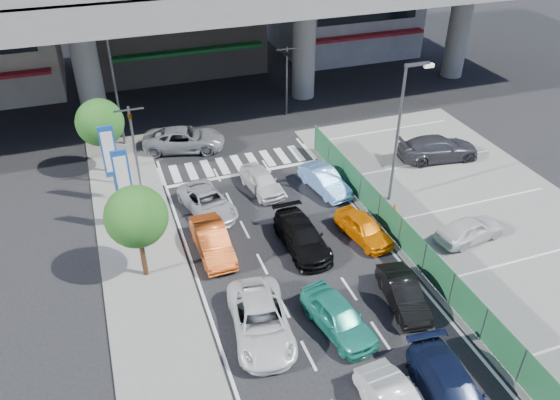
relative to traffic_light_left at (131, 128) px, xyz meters
name	(u,v)px	position (x,y,z in m)	size (l,w,h in m)	color
ground	(317,297)	(6.20, -12.00, -3.94)	(120.00, 120.00, 0.00)	black
parking_lot	(492,224)	(17.20, -10.00, -3.91)	(12.00, 28.00, 0.06)	#60605D
sidewalk_left	(147,275)	(-0.80, -8.00, -3.88)	(4.00, 30.00, 0.12)	#60605D
fence_run	(411,244)	(11.50, -11.00, -3.04)	(0.16, 22.00, 1.80)	#1B502E
traffic_light_left	(131,128)	(0.00, 0.00, 0.00)	(1.60, 1.24, 5.20)	#595B60
traffic_light_right	(287,64)	(11.70, 7.00, 0.00)	(1.60, 1.24, 5.20)	#595B60
street_lamp_right	(402,123)	(13.37, -6.00, 0.83)	(1.65, 0.22, 8.00)	#595B60
street_lamp_left	(116,77)	(-0.13, 6.00, 0.83)	(1.65, 0.22, 8.00)	#595B60
signboard_near	(123,180)	(-1.00, -4.01, -0.87)	(0.80, 0.14, 4.70)	#595B60
signboard_far	(110,154)	(-1.40, -1.01, -0.87)	(0.80, 0.14, 4.70)	#595B60
tree_near	(136,217)	(-0.80, -8.00, -0.55)	(2.80, 2.80, 4.80)	#382314
tree_far	(100,123)	(-1.60, 2.50, -0.55)	(2.80, 2.80, 4.80)	#382314
minivan_navy_back	(453,392)	(8.59, -18.81, -3.25)	(1.93, 4.76, 1.38)	black
sedan_white_mid_left	(261,321)	(3.19, -13.20, -3.25)	(2.29, 4.97, 1.38)	silver
taxi_teal_mid	(339,317)	(6.30, -14.06, -3.25)	(1.63, 4.05, 1.38)	#228875
hatch_black_mid_right	(403,293)	(9.58, -13.65, -3.33)	(1.29, 3.69, 1.22)	black
taxi_orange_left	(212,241)	(2.58, -7.31, -3.25)	(1.46, 4.19, 1.38)	#DD551B
sedan_black_mid	(302,236)	(6.90, -8.39, -3.27)	(1.86, 4.58, 1.33)	black
taxi_orange_right	(364,228)	(10.16, -8.73, -3.31)	(1.47, 3.66, 1.25)	orange
wagon_silver_front_left	(207,202)	(3.17, -3.71, -3.32)	(2.04, 4.42, 1.23)	#A8A8AF
sedan_white_front_mid	(262,181)	(6.65, -2.59, -3.29)	(1.52, 3.78, 1.29)	silver
kei_truck_front_right	(325,181)	(10.12, -3.78, -3.29)	(1.36, 3.91, 1.29)	#68A1E9
crossing_wagon_silver	(184,139)	(3.42, 4.03, -3.20)	(2.45, 5.32, 1.48)	#95979D
parked_sedan_white	(470,229)	(15.15, -10.72, -3.24)	(1.50, 3.73, 1.27)	silver
parked_sedan_dgrey	(438,148)	(18.41, -2.78, -3.12)	(2.13, 5.23, 1.52)	#313036
traffic_cone	(394,209)	(12.66, -7.47, -3.49)	(0.40, 0.40, 0.77)	#E2470C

